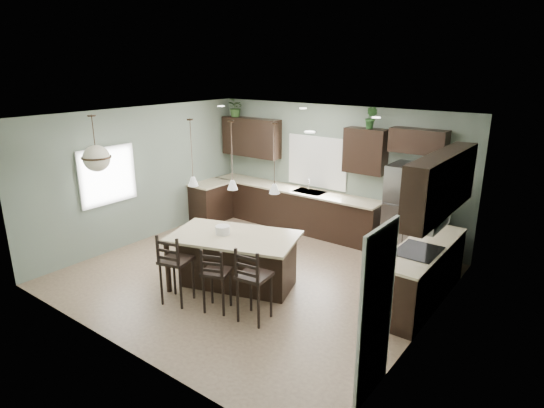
{
  "coord_description": "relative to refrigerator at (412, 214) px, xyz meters",
  "views": [
    {
      "loc": [
        4.68,
        -5.72,
        3.62
      ],
      "look_at": [
        0.1,
        0.4,
        1.25
      ],
      "focal_mm": 30.0,
      "sensor_mm": 36.0,
      "label": 1
    }
  ],
  "objects": [
    {
      "name": "ground",
      "position": [
        -1.94,
        -2.32,
        -0.93
      ],
      "size": [
        6.0,
        6.0,
        0.0
      ],
      "primitive_type": "plane",
      "color": "#9E8466",
      "rests_on": "ground"
    },
    {
      "name": "pantry_door",
      "position": [
        1.04,
        -3.87,
        0.09
      ],
      "size": [
        0.04,
        0.82,
        2.04
      ],
      "primitive_type": "cube",
      "color": "white",
      "rests_on": "ground"
    },
    {
      "name": "window_back",
      "position": [
        -2.34,
        0.41,
        0.62
      ],
      "size": [
        1.35,
        0.02,
        1.0
      ],
      "primitive_type": "cube",
      "color": "white",
      "rests_on": "room_shell"
    },
    {
      "name": "window_left",
      "position": [
        -4.92,
        -3.12,
        0.62
      ],
      "size": [
        0.02,
        1.1,
        1.0
      ],
      "primitive_type": "cube",
      "color": "white",
      "rests_on": "room_shell"
    },
    {
      "name": "left_return_cabs",
      "position": [
        -4.64,
        -0.62,
        -0.48
      ],
      "size": [
        0.6,
        0.9,
        0.9
      ],
      "primitive_type": "cube",
      "color": "black",
      "rests_on": "ground"
    },
    {
      "name": "left_return_countertop",
      "position": [
        -4.62,
        -0.62,
        -0.01
      ],
      "size": [
        0.66,
        0.96,
        0.04
      ],
      "primitive_type": "cube",
      "color": "beige",
      "rests_on": "left_return_cabs"
    },
    {
      "name": "back_lower_cabs",
      "position": [
        -2.79,
        0.13,
        -0.48
      ],
      "size": [
        4.2,
        0.6,
        0.9
      ],
      "primitive_type": "cube",
      "color": "black",
      "rests_on": "ground"
    },
    {
      "name": "back_countertop",
      "position": [
        -2.79,
        0.11,
        -0.01
      ],
      "size": [
        4.2,
        0.66,
        0.04
      ],
      "primitive_type": "cube",
      "color": "beige",
      "rests_on": "back_lower_cabs"
    },
    {
      "name": "sink_inset",
      "position": [
        -2.34,
        0.11,
        0.01
      ],
      "size": [
        0.7,
        0.45,
        0.01
      ],
      "primitive_type": "cube",
      "color": "gray",
      "rests_on": "back_countertop"
    },
    {
      "name": "faucet",
      "position": [
        -2.34,
        0.08,
        0.16
      ],
      "size": [
        0.02,
        0.02,
        0.28
      ],
      "primitive_type": "cylinder",
      "color": "silver",
      "rests_on": "back_countertop"
    },
    {
      "name": "back_upper_left",
      "position": [
        -4.09,
        0.26,
        1.02
      ],
      "size": [
        1.55,
        0.34,
        0.9
      ],
      "primitive_type": "cube",
      "color": "black",
      "rests_on": "room_shell"
    },
    {
      "name": "back_upper_right",
      "position": [
        -1.14,
        0.26,
        1.02
      ],
      "size": [
        0.85,
        0.34,
        0.9
      ],
      "primitive_type": "cube",
      "color": "black",
      "rests_on": "room_shell"
    },
    {
      "name": "fridge_header",
      "position": [
        -0.09,
        0.26,
        1.32
      ],
      "size": [
        1.05,
        0.34,
        0.45
      ],
      "primitive_type": "cube",
      "color": "black",
      "rests_on": "room_shell"
    },
    {
      "name": "right_lower_cabs",
      "position": [
        0.76,
        -1.45,
        -0.48
      ],
      "size": [
        0.6,
        2.35,
        0.9
      ],
      "primitive_type": "cube",
      "color": "black",
      "rests_on": "ground"
    },
    {
      "name": "right_countertop",
      "position": [
        0.74,
        -1.45,
        -0.01
      ],
      "size": [
        0.66,
        2.35,
        0.04
      ],
      "primitive_type": "cube",
      "color": "beige",
      "rests_on": "right_lower_cabs"
    },
    {
      "name": "cooktop",
      "position": [
        0.74,
        -1.72,
        0.02
      ],
      "size": [
        0.58,
        0.75,
        0.02
      ],
      "primitive_type": "cube",
      "color": "black",
      "rests_on": "right_countertop"
    },
    {
      "name": "wall_oven_front",
      "position": [
        0.46,
        -1.72,
        -0.48
      ],
      "size": [
        0.01,
        0.72,
        0.6
      ],
      "primitive_type": "cube",
      "color": "gray",
      "rests_on": "right_lower_cabs"
    },
    {
      "name": "right_upper_cabs",
      "position": [
        0.89,
        -1.45,
        1.02
      ],
      "size": [
        0.34,
        2.35,
        0.9
      ],
      "primitive_type": "cube",
      "color": "black",
      "rests_on": "room_shell"
    },
    {
      "name": "microwave",
      "position": [
        0.84,
        -1.72,
        0.62
      ],
      "size": [
        0.4,
        0.75,
        0.4
      ],
      "primitive_type": "cube",
      "color": "gray",
      "rests_on": "right_upper_cabs"
    },
    {
      "name": "refrigerator",
      "position": [
        0.0,
        0.0,
        0.0
      ],
      "size": [
        0.9,
        0.74,
        1.85
      ],
      "primitive_type": "cube",
      "color": "gray",
      "rests_on": "ground"
    },
    {
      "name": "kitchen_island",
      "position": [
        -1.93,
        -2.85,
        -0.46
      ],
      "size": [
        2.33,
        1.75,
        0.92
      ],
      "primitive_type": "cube",
      "rotation": [
        0.0,
        0.0,
        0.31
      ],
      "color": "black",
      "rests_on": "ground"
    },
    {
      "name": "serving_dish",
      "position": [
        -2.12,
        -2.91,
        0.07
      ],
      "size": [
        0.24,
        0.24,
        0.14
      ],
      "primitive_type": "cylinder",
      "color": "silver",
      "rests_on": "kitchen_island"
    },
    {
      "name": "bar_stool_left",
      "position": [
        -2.3,
        -3.78,
        -0.34
      ],
      "size": [
        0.53,
        0.53,
        1.17
      ],
      "primitive_type": "cube",
      "rotation": [
        0.0,
        0.0,
        0.25
      ],
      "color": "black",
      "rests_on": "ground"
    },
    {
      "name": "bar_stool_center",
      "position": [
        -1.63,
        -3.58,
        -0.4
      ],
      "size": [
        0.5,
        0.5,
        1.05
      ],
      "primitive_type": "cube",
      "rotation": [
        0.0,
        0.0,
        0.38
      ],
      "color": "black",
      "rests_on": "ground"
    },
    {
      "name": "bar_stool_right",
      "position": [
        -1.0,
        -3.46,
        -0.34
      ],
      "size": [
        0.48,
        0.48,
        1.17
      ],
      "primitive_type": "cube",
      "rotation": [
        0.0,
        0.0,
        0.12
      ],
      "color": "black",
      "rests_on": "ground"
    },
    {
      "name": "pendant_left",
      "position": [
        -2.59,
        -3.06,
        1.32
      ],
      "size": [
        0.17,
        0.17,
        1.1
      ],
      "primitive_type": null,
      "color": "silver",
      "rests_on": "room_shell"
    },
    {
      "name": "pendant_center",
      "position": [
        -1.93,
        -2.85,
        1.32
      ],
      "size": [
        0.17,
        0.17,
        1.1
      ],
      "primitive_type": null,
      "color": "white",
      "rests_on": "room_shell"
    },
    {
      "name": "pendant_right",
      "position": [
        -1.26,
        -2.63,
        1.32
      ],
      "size": [
        0.17,
        0.17,
        1.1
      ],
      "primitive_type": null,
      "color": "white",
      "rests_on": "room_shell"
    },
    {
      "name": "chandelier",
      "position": [
        -4.32,
        -3.67,
        1.38
      ],
      "size": [
        0.5,
        0.5,
        0.98
      ],
      "primitive_type": null,
      "color": "beige",
      "rests_on": "room_shell"
    },
    {
      "name": "plant_back_left",
      "position": [
        -4.52,
        0.23,
        1.7
      ],
      "size": [
        0.51,
        0.48,
        0.44
      ],
      "primitive_type": "imported",
      "rotation": [
        0.0,
        0.0,
        -0.43
      ],
      "color": "#2E4F22",
      "rests_on": "back_upper_left"
    },
    {
      "name": "plant_back_right",
      "position": [
        -1.05,
        0.23,
        1.69
      ],
      "size": [
        0.26,
        0.22,
        0.43
      ],
      "primitive_type": "imported",
      "rotation": [
        0.0,
        0.0,
        -0.12
      ],
      "color": "#265224",
      "rests_on": "back_upper_right"
    },
    {
      "name": "room_shell",
      "position": [
        -1.94,
        -2.32,
        0.77
      ],
      "size": [
        6.0,
        6.0,
        6.0
      ],
      "color": "slate",
      "rests_on": "ground"
    }
  ]
}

